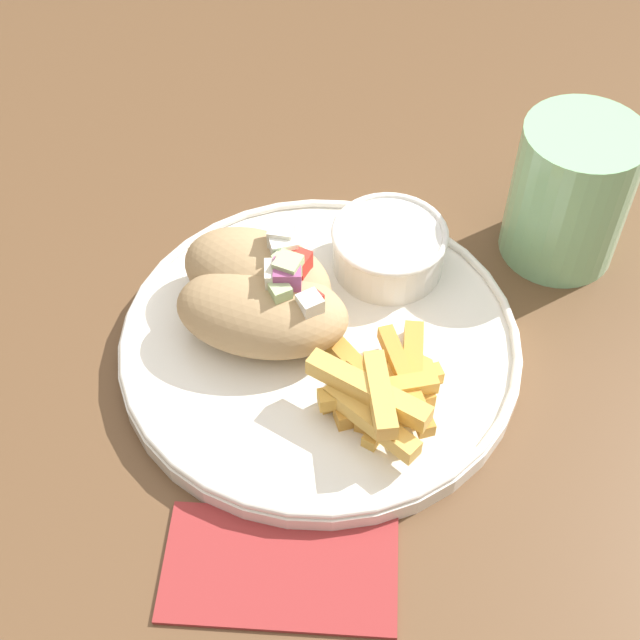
% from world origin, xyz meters
% --- Properties ---
extents(table, '(1.11, 1.11, 0.77)m').
position_xyz_m(table, '(0.00, 0.00, 0.68)').
color(table, brown).
rests_on(table, ground_plane).
extents(napkin, '(0.15, 0.11, 0.00)m').
position_xyz_m(napkin, '(0.01, -0.21, 0.77)').
color(napkin, maroon).
rests_on(napkin, table).
extents(plate, '(0.27, 0.27, 0.02)m').
position_xyz_m(plate, '(-0.02, -0.05, 0.78)').
color(plate, white).
rests_on(plate, table).
extents(pita_sandwich_near, '(0.12, 0.09, 0.06)m').
position_xyz_m(pita_sandwich_near, '(-0.06, -0.06, 0.81)').
color(pita_sandwich_near, tan).
rests_on(pita_sandwich_near, plate).
extents(pita_sandwich_far, '(0.11, 0.08, 0.07)m').
position_xyz_m(pita_sandwich_far, '(-0.07, -0.04, 0.81)').
color(pita_sandwich_far, tan).
rests_on(pita_sandwich_far, plate).
extents(fries_pile, '(0.09, 0.11, 0.04)m').
position_xyz_m(fries_pile, '(0.03, -0.09, 0.80)').
color(fries_pile, gold).
rests_on(fries_pile, plate).
extents(sauce_ramekin, '(0.08, 0.08, 0.03)m').
position_xyz_m(sauce_ramekin, '(0.00, 0.03, 0.80)').
color(sauce_ramekin, white).
rests_on(sauce_ramekin, plate).
extents(water_glass, '(0.09, 0.09, 0.11)m').
position_xyz_m(water_glass, '(0.11, 0.10, 0.82)').
color(water_glass, '#8CCC93').
rests_on(water_glass, table).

